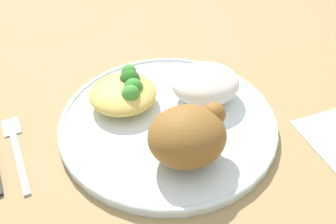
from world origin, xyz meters
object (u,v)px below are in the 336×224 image
at_px(roasted_chicken, 187,136).
at_px(rice_pile, 206,83).
at_px(fork, 16,148).
at_px(mac_cheese_with_broccoli, 125,91).
at_px(plate, 168,121).

bearing_deg(roasted_chicken, rice_pile, 56.88).
height_order(rice_pile, fork, rice_pile).
bearing_deg(rice_pile, mac_cheese_with_broccoli, 168.43).
xyz_separation_m(mac_cheese_with_broccoli, fork, (-0.15, -0.03, -0.03)).
xyz_separation_m(rice_pile, mac_cheese_with_broccoli, (-0.11, 0.02, -0.00)).
distance_m(roasted_chicken, fork, 0.22).
bearing_deg(mac_cheese_with_broccoli, rice_pile, -11.57).
height_order(plate, mac_cheese_with_broccoli, mac_cheese_with_broccoli).
distance_m(roasted_chicken, rice_pile, 0.12).
height_order(roasted_chicken, fork, roasted_chicken).
xyz_separation_m(plate, mac_cheese_with_broccoli, (-0.05, 0.05, 0.02)).
bearing_deg(fork, roasted_chicken, -23.96).
bearing_deg(rice_pile, plate, -156.11).
bearing_deg(plate, mac_cheese_with_broccoli, 131.85).
height_order(plate, fork, plate).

